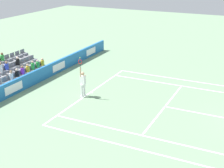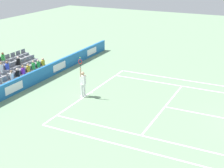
{
  "view_description": "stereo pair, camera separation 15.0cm",
  "coord_description": "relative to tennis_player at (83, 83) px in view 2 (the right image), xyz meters",
  "views": [
    {
      "loc": [
        18.68,
        -1.11,
        8.77
      ],
      "look_at": [
        0.41,
        -9.98,
        1.1
      ],
      "focal_mm": 52.53,
      "sensor_mm": 36.0,
      "label": 1
    },
    {
      "loc": [
        18.61,
        -0.98,
        8.77
      ],
      "look_at": [
        0.41,
        -9.98,
        1.1
      ],
      "focal_mm": 52.53,
      "sensor_mm": 36.0,
      "label": 2
    }
  ],
  "objects": [
    {
      "name": "stadium_stand",
      "position": [
        -0.83,
        -6.82,
        -0.44
      ],
      "size": [
        4.96,
        2.85,
        2.1
      ],
      "color": "gray",
      "rests_on": "ground"
    },
    {
      "name": "line_centre_mark",
      "position": [
        -0.83,
        0.19,
        -0.99
      ],
      "size": [
        0.1,
        0.2,
        0.01
      ],
      "primitive_type": "cube",
      "color": "white",
      "rests_on": "ground"
    },
    {
      "name": "line_centre_service",
      "position": [
        -0.83,
        8.78,
        -0.99
      ],
      "size": [
        0.1,
        6.4,
        0.01
      ],
      "primitive_type": "cube",
      "color": "white",
      "rests_on": "ground"
    },
    {
      "name": "sponsor_barrier",
      "position": [
        -0.83,
        -4.53,
        -0.47
      ],
      "size": [
        21.75,
        0.22,
        1.04
      ],
      "color": "#1E66AD",
      "rests_on": "ground"
    },
    {
      "name": "line_doubles_sideline_right",
      "position": [
        -6.31,
        6.04,
        -0.99
      ],
      "size": [
        0.1,
        11.89,
        0.01
      ],
      "primitive_type": "cube",
      "color": "white",
      "rests_on": "ground"
    },
    {
      "name": "line_singles_sideline_left",
      "position": [
        3.29,
        6.04,
        -0.99
      ],
      "size": [
        0.1,
        11.89,
        0.01
      ],
      "primitive_type": "cube",
      "color": "white",
      "rests_on": "ground"
    },
    {
      "name": "line_doubles_sideline_left",
      "position": [
        4.66,
        6.04,
        -0.99
      ],
      "size": [
        0.1,
        11.89,
        0.01
      ],
      "primitive_type": "cube",
      "color": "white",
      "rests_on": "ground"
    },
    {
      "name": "line_baseline",
      "position": [
        -0.83,
        0.09,
        -0.99
      ],
      "size": [
        10.97,
        0.1,
        0.01
      ],
      "primitive_type": "cube",
      "color": "white",
      "rests_on": "ground"
    },
    {
      "name": "tennis_player",
      "position": [
        0.0,
        0.0,
        0.0
      ],
      "size": [
        0.52,
        0.38,
        2.85
      ],
      "color": "white",
      "rests_on": "ground"
    },
    {
      "name": "line_service",
      "position": [
        -0.83,
        5.58,
        -0.99
      ],
      "size": [
        8.23,
        0.1,
        0.01
      ],
      "primitive_type": "cube",
      "color": "white",
      "rests_on": "ground"
    },
    {
      "name": "line_singles_sideline_right",
      "position": [
        -4.94,
        6.04,
        -0.99
      ],
      "size": [
        0.1,
        11.89,
        0.01
      ],
      "primitive_type": "cube",
      "color": "white",
      "rests_on": "ground"
    }
  ]
}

